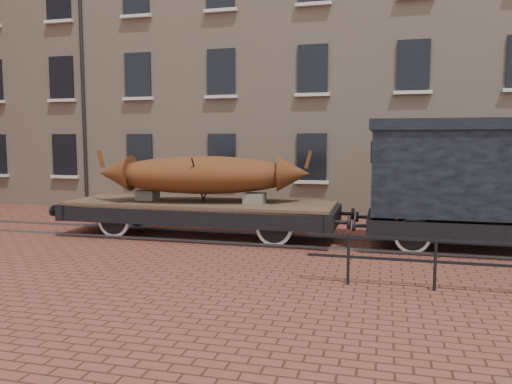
# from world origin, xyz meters

# --- Properties ---
(ground) EXTENTS (90.00, 90.00, 0.00)m
(ground) POSITION_xyz_m (0.00, 0.00, 0.00)
(ground) COLOR brown
(warehouse_cream) EXTENTS (40.00, 10.19, 14.00)m
(warehouse_cream) POSITION_xyz_m (3.00, 9.99, 7.00)
(warehouse_cream) COLOR tan
(warehouse_cream) RESTS_ON ground
(rail_track) EXTENTS (30.00, 1.52, 0.06)m
(rail_track) POSITION_xyz_m (0.00, 0.00, 0.03)
(rail_track) COLOR #59595E
(rail_track) RESTS_ON ground
(flatcar_wagon) EXTENTS (8.74, 2.37, 1.32)m
(flatcar_wagon) POSITION_xyz_m (-1.53, 0.00, 0.82)
(flatcar_wagon) COLOR brown
(flatcar_wagon) RESTS_ON ground
(iron_boat) EXTENTS (6.17, 2.73, 1.50)m
(iron_boat) POSITION_xyz_m (-1.41, -0.00, 1.82)
(iron_boat) COLOR #5E2611
(iron_boat) RESTS_ON flatcar_wagon
(goods_van) EXTENTS (6.44, 2.35, 3.33)m
(goods_van) POSITION_xyz_m (6.10, 0.00, 2.09)
(goods_van) COLOR black
(goods_van) RESTS_ON ground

